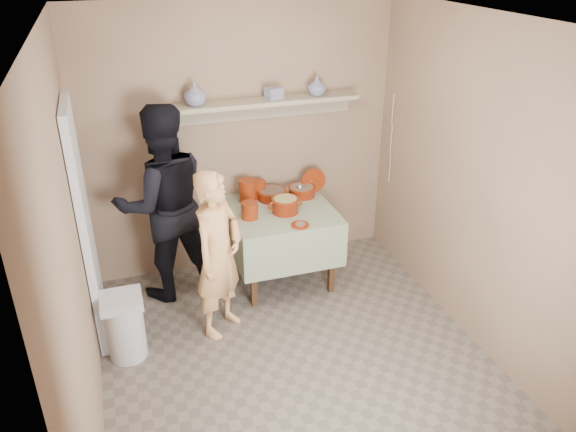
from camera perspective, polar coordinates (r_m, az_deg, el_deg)
name	(u,v)px	position (r m, az deg, el deg)	size (l,w,h in m)	color
ground	(300,365)	(4.61, 1.18, -14.93)	(3.50, 3.50, 0.00)	#6E6356
tile_panel	(86,228)	(4.69, -19.84, -1.16)	(0.06, 0.70, 2.00)	silver
plate_stack_a	(248,191)	(5.38, -4.13, 2.55)	(0.17, 0.17, 0.22)	#711B04
plate_stack_b	(258,189)	(5.48, -3.06, 2.75)	(0.15, 0.15, 0.18)	#711B04
bowl_stack	(250,210)	(5.08, -3.92, 0.56)	(0.15, 0.15, 0.15)	#711B04
empty_bowl	(250,206)	(5.29, -3.90, 1.04)	(0.15, 0.15, 0.05)	#711B04
propped_lid	(314,181)	(5.59, 2.61, 3.62)	(0.24, 0.24, 0.02)	#711B04
vase_right	(317,86)	(5.37, 2.94, 13.08)	(0.17, 0.17, 0.18)	navy
vase_left	(195,94)	(5.08, -9.45, 12.15)	(0.20, 0.20, 0.21)	navy
ceramic_box	(274,93)	(5.23, -1.44, 12.34)	(0.15, 0.11, 0.11)	navy
person_cook	(219,255)	(4.62, -7.07, -3.93)	(0.53, 0.35, 1.46)	#EBA865
person_helper	(164,204)	(5.13, -12.51, 1.20)	(0.89, 0.69, 1.83)	black
room_shell	(302,178)	(3.75, 1.40, 3.86)	(3.04, 3.54, 2.62)	#97785C
serving_table	(281,220)	(5.33, -0.76, -0.40)	(0.97, 0.97, 0.76)	#4C2D16
cazuela_meat_a	(272,194)	(5.45, -1.65, 2.30)	(0.30, 0.30, 0.10)	#601507
cazuela_meat_b	(302,190)	(5.52, 1.42, 2.62)	(0.28, 0.28, 0.10)	#601507
ladle	(300,187)	(5.47, 1.25, 2.98)	(0.08, 0.26, 0.19)	silver
cazuela_rice	(285,204)	(5.17, -0.29, 1.22)	(0.33, 0.25, 0.14)	#601507
front_plate	(300,225)	(4.96, 1.24, -0.91)	(0.16, 0.16, 0.03)	#711B04
wall_shelf	(263,104)	(5.28, -2.59, 11.33)	(1.80, 0.25, 0.21)	tan
trash_bin	(125,327)	(4.71, -16.22, -10.73)	(0.32, 0.32, 0.56)	silver
electrical_cord	(391,139)	(5.71, 10.44, 7.66)	(0.01, 0.05, 0.90)	silver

